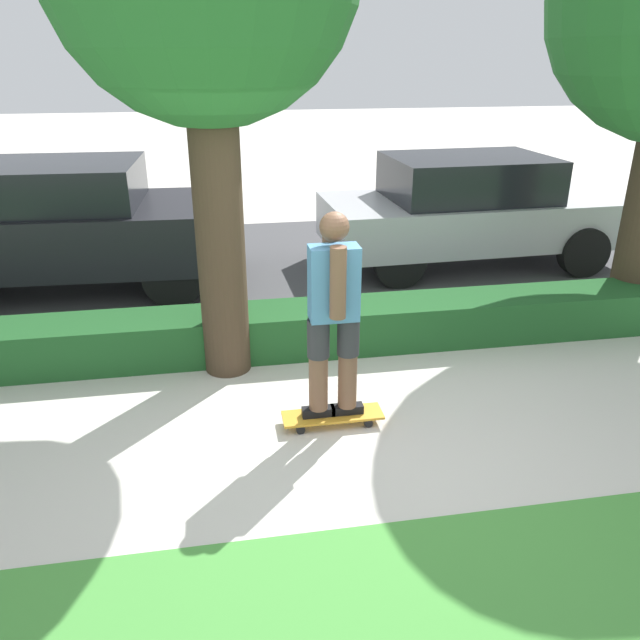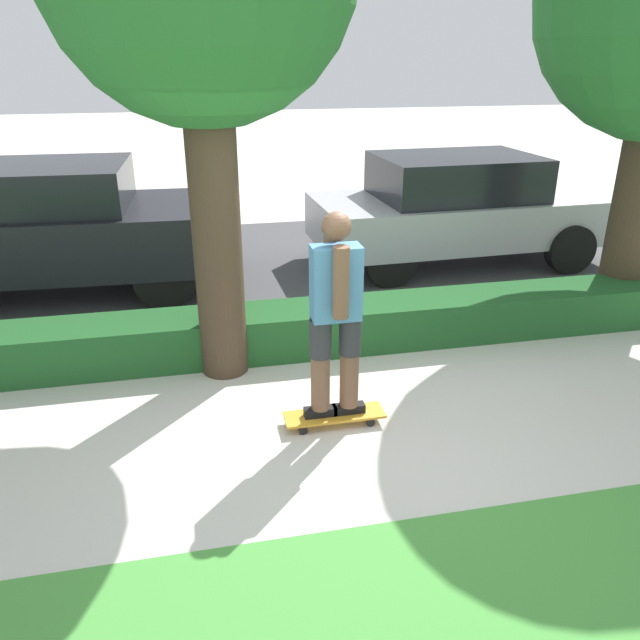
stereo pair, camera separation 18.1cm
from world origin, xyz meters
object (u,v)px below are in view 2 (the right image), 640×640
object	(u,v)px
parked_car_front	(43,227)
parked_car_middle	(459,208)
skateboard	(334,416)
skater_person	(336,313)

from	to	relation	value
parked_car_front	parked_car_middle	bearing A→B (deg)	3.23
skateboard	parked_car_middle	world-z (taller)	parked_car_middle
skateboard	skater_person	distance (m)	0.89
skateboard	parked_car_front	size ratio (longest dim) A/B	0.18
skateboard	parked_car_front	distance (m)	4.66
parked_car_front	parked_car_middle	size ratio (longest dim) A/B	1.08
skateboard	parked_car_middle	distance (m)	4.68
skater_person	parked_car_middle	distance (m)	4.63
skater_person	parked_car_front	xyz separation A→B (m)	(-2.74, 3.69, -0.14)
skater_person	parked_car_middle	world-z (taller)	skater_person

